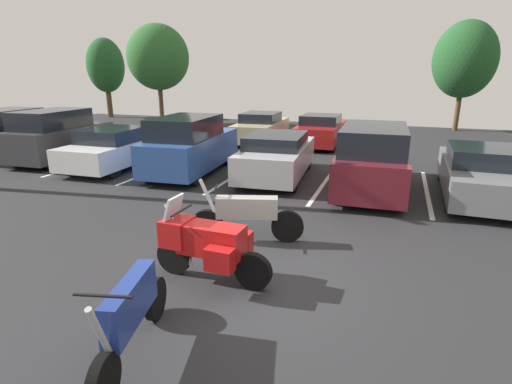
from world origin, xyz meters
TOP-DOWN VIEW (x-y plane):
  - ground at (0.00, 0.00)m, footprint 44.00×44.00m
  - motorcycle_touring at (-0.70, -0.29)m, footprint 2.09×0.98m
  - motorcycle_second at (-0.71, -2.29)m, footprint 0.77×2.15m
  - motorcycle_third at (-0.66, 1.43)m, footprint 2.25×0.87m
  - parking_stripes at (-1.43, 6.49)m, footprint 27.07×5.00m
  - car_black at (-13.64, 6.64)m, footprint 2.27×4.97m
  - car_charcoal at (-10.29, 6.29)m, footprint 2.07×4.35m
  - car_white at (-7.50, 6.23)m, footprint 2.10×4.84m
  - car_blue at (-4.50, 6.19)m, footprint 2.12×4.68m
  - car_silver at (-1.55, 6.60)m, footprint 2.20×4.60m
  - car_maroon at (1.47, 6.07)m, footprint 2.01×4.86m
  - car_grey at (4.34, 6.33)m, footprint 1.97×4.85m
  - car_far_champagne at (-4.30, 13.09)m, footprint 2.05×4.78m
  - car_far_red at (-1.30, 13.08)m, footprint 1.83×4.46m
  - tree_rear at (-12.86, 17.62)m, footprint 3.95×3.95m
  - tree_left at (5.34, 20.87)m, footprint 3.48×3.48m
  - tree_right at (-19.11, 20.15)m, footprint 2.75×2.75m

SIDE VIEW (x-z plane):
  - ground at x=0.00m, z-range -0.10..0.00m
  - parking_stripes at x=-1.43m, z-range 0.00..0.01m
  - motorcycle_third at x=-0.66m, z-range -0.08..1.23m
  - motorcycle_second at x=-0.71m, z-range -0.04..1.20m
  - motorcycle_touring at x=-0.70m, z-range -0.04..1.37m
  - car_grey at x=4.34m, z-range -0.02..1.41m
  - car_white at x=-7.50m, z-range -0.02..1.42m
  - car_far_champagne at x=-4.30m, z-range -0.02..1.43m
  - car_far_red at x=-1.30m, z-range -0.02..1.44m
  - car_silver at x=-1.55m, z-range 0.01..1.46m
  - car_black at x=-13.64m, z-range 0.02..1.86m
  - car_maroon at x=1.47m, z-range -0.02..1.90m
  - car_blue at x=-4.50m, z-range -0.02..1.93m
  - car_charcoal at x=-10.29m, z-range -0.02..1.96m
  - tree_right at x=-19.11m, z-range 0.90..6.72m
  - tree_left at x=5.34m, z-range 0.94..7.13m
  - tree_rear at x=-12.86m, z-range 1.10..7.42m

